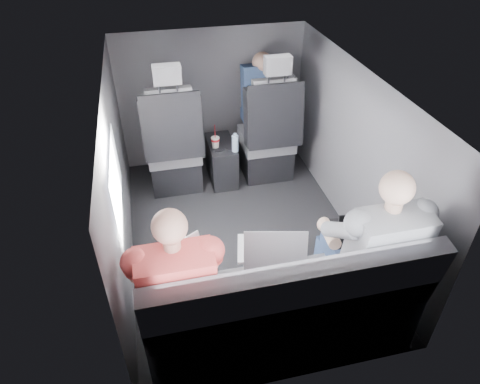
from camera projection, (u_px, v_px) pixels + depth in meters
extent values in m
plane|color=black|center=(242.00, 236.00, 3.58)|extent=(2.60, 2.60, 0.00)
plane|color=#B2B2AD|center=(243.00, 81.00, 2.78)|extent=(2.60, 2.60, 0.00)
cube|color=#56565B|center=(119.00, 184.00, 3.02)|extent=(0.02, 2.60, 1.35)
cube|color=#56565B|center=(354.00, 154.00, 3.35)|extent=(0.02, 2.60, 1.35)
cube|color=#56565B|center=(212.00, 98.00, 4.20)|extent=(1.80, 0.02, 1.35)
cube|color=#56565B|center=(301.00, 304.00, 2.16)|extent=(1.80, 0.02, 1.35)
cube|color=white|center=(116.00, 180.00, 2.65)|extent=(0.02, 0.75, 0.42)
cube|color=black|center=(275.00, 109.00, 3.72)|extent=(0.35, 0.11, 0.59)
cube|color=black|center=(175.00, 169.00, 4.13)|extent=(0.46, 0.48, 0.30)
cube|color=#5A5A5E|center=(173.00, 149.00, 3.98)|extent=(0.48, 0.46, 0.14)
cube|color=#5A5A5E|center=(172.00, 123.00, 3.61)|extent=(0.38, 0.18, 0.61)
cube|color=black|center=(146.00, 129.00, 3.58)|extent=(0.08, 0.21, 0.53)
cube|color=black|center=(198.00, 124.00, 3.66)|extent=(0.08, 0.21, 0.53)
cube|color=black|center=(173.00, 128.00, 3.56)|extent=(0.50, 0.11, 0.58)
cube|color=#5A5A5E|center=(167.00, 74.00, 3.32)|extent=(0.22, 0.10, 0.15)
cube|color=black|center=(265.00, 158.00, 4.30)|extent=(0.46, 0.48, 0.30)
cube|color=#5A5A5E|center=(266.00, 139.00, 4.15)|extent=(0.48, 0.46, 0.14)
cube|color=#5A5A5E|center=(274.00, 113.00, 3.77)|extent=(0.38, 0.18, 0.61)
cube|color=black|center=(250.00, 118.00, 3.75)|extent=(0.08, 0.21, 0.53)
cube|color=black|center=(297.00, 113.00, 3.83)|extent=(0.08, 0.21, 0.53)
cube|color=black|center=(276.00, 117.00, 3.73)|extent=(0.50, 0.11, 0.58)
cube|color=#5A5A5E|center=(278.00, 65.00, 3.48)|extent=(0.22, 0.10, 0.15)
cube|color=black|center=(222.00, 161.00, 4.15)|extent=(0.24, 0.48, 0.40)
cylinder|color=black|center=(218.00, 149.00, 3.93)|extent=(0.09, 0.09, 0.01)
cylinder|color=black|center=(230.00, 148.00, 3.95)|extent=(0.09, 0.09, 0.01)
cube|color=#5A5A5E|center=(280.00, 316.00, 2.65)|extent=(1.60, 0.50, 0.45)
cube|color=#5A5A5E|center=(298.00, 296.00, 2.20)|extent=(1.60, 0.17, 0.47)
cylinder|color=red|center=(215.00, 140.00, 3.91)|extent=(0.08, 0.08, 0.02)
cylinder|color=white|center=(215.00, 138.00, 3.90)|extent=(0.08, 0.08, 0.01)
cylinder|color=red|center=(215.00, 131.00, 3.86)|extent=(0.01, 0.01, 0.13)
cylinder|color=#B2DBF2|center=(235.00, 143.00, 3.88)|extent=(0.06, 0.06, 0.15)
cylinder|color=#B2DBF2|center=(235.00, 135.00, 3.82)|extent=(0.04, 0.04, 0.02)
cube|color=white|center=(176.00, 263.00, 2.51)|extent=(0.45, 0.42, 0.02)
cube|color=silver|center=(176.00, 263.00, 2.49)|extent=(0.34, 0.28, 0.00)
cube|color=white|center=(174.00, 252.00, 2.57)|extent=(0.13, 0.11, 0.00)
cube|color=white|center=(177.00, 267.00, 2.30)|extent=(0.36, 0.26, 0.26)
cube|color=silver|center=(177.00, 266.00, 2.31)|extent=(0.31, 0.22, 0.22)
cube|color=silver|center=(267.00, 249.00, 2.61)|extent=(0.41, 0.32, 0.02)
cube|color=silver|center=(268.00, 249.00, 2.59)|extent=(0.32, 0.20, 0.00)
cube|color=silver|center=(264.00, 239.00, 2.66)|extent=(0.12, 0.08, 0.00)
cube|color=silver|center=(275.00, 251.00, 2.41)|extent=(0.37, 0.15, 0.24)
cube|color=silver|center=(275.00, 251.00, 2.42)|extent=(0.32, 0.13, 0.20)
cube|color=black|center=(351.00, 230.00, 2.75)|extent=(0.35, 0.26, 0.02)
cube|color=black|center=(352.00, 230.00, 2.73)|extent=(0.28, 0.15, 0.00)
cube|color=black|center=(347.00, 222.00, 2.80)|extent=(0.10, 0.06, 0.00)
cube|color=black|center=(364.00, 230.00, 2.57)|extent=(0.33, 0.10, 0.22)
cube|color=silver|center=(364.00, 230.00, 2.57)|extent=(0.29, 0.08, 0.19)
cube|color=#34343A|center=(159.00, 290.00, 2.44)|extent=(0.14, 0.42, 0.12)
cube|color=#34343A|center=(195.00, 284.00, 2.48)|extent=(0.14, 0.42, 0.12)
cube|color=#34343A|center=(161.00, 295.00, 2.78)|extent=(0.12, 0.12, 0.45)
cube|color=#34343A|center=(193.00, 289.00, 2.82)|extent=(0.12, 0.12, 0.45)
cube|color=#CD4B43|center=(177.00, 286.00, 2.17)|extent=(0.38, 0.26, 0.52)
sphere|color=tan|center=(170.00, 226.00, 1.97)|extent=(0.17, 0.17, 0.17)
cylinder|color=tan|center=(139.00, 265.00, 2.40)|extent=(0.11, 0.26, 0.11)
cylinder|color=tan|center=(206.00, 254.00, 2.47)|extent=(0.11, 0.26, 0.11)
cube|color=navy|center=(345.00, 258.00, 2.65)|extent=(0.15, 0.44, 0.13)
cube|color=navy|center=(377.00, 252.00, 2.69)|extent=(0.15, 0.44, 0.13)
cube|color=navy|center=(325.00, 265.00, 3.00)|extent=(0.13, 0.13, 0.45)
cube|color=navy|center=(354.00, 260.00, 3.04)|extent=(0.13, 0.13, 0.45)
cube|color=slate|center=(385.00, 248.00, 2.37)|extent=(0.40, 0.27, 0.54)
sphere|color=#D3AA90|center=(397.00, 188.00, 2.16)|extent=(0.18, 0.18, 0.18)
cylinder|color=#D3AA90|center=(329.00, 233.00, 2.60)|extent=(0.11, 0.28, 0.12)
cylinder|color=#D3AA90|center=(389.00, 223.00, 2.68)|extent=(0.11, 0.28, 0.12)
cube|color=navy|center=(262.00, 93.00, 4.05)|extent=(0.37, 0.24, 0.54)
sphere|color=tan|center=(262.00, 62.00, 3.90)|extent=(0.19, 0.19, 0.19)
cube|color=navy|center=(259.00, 118.00, 4.27)|extent=(0.32, 0.37, 0.11)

